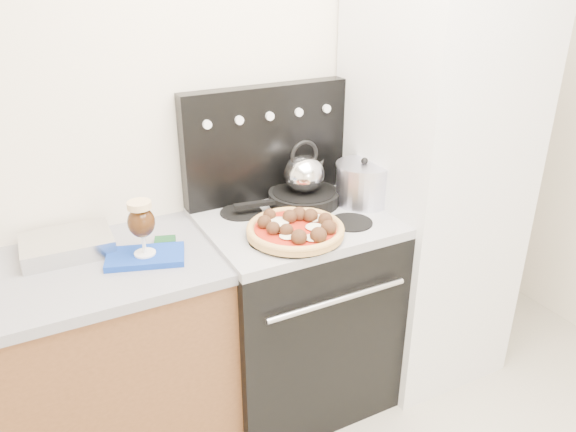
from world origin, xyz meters
TOP-DOWN VIEW (x-y plane):
  - room_shell at (0.00, 0.29)m, footprint 3.52×3.01m
  - base_cabinet at (-1.02, 1.20)m, footprint 1.45×0.60m
  - countertop at (-1.02, 1.20)m, footprint 1.48×0.63m
  - stove_body at (0.08, 1.18)m, footprint 0.76×0.65m
  - cooktop at (0.08, 1.18)m, footprint 0.76×0.65m
  - backguard at (0.08, 1.45)m, footprint 0.76×0.08m
  - fridge at (0.78, 1.15)m, footprint 0.64×0.68m
  - foil_sheet at (-0.80, 1.33)m, footprint 0.33×0.25m
  - oven_mitt at (-0.56, 1.15)m, footprint 0.32×0.24m
  - beer_glass at (-0.56, 1.15)m, footprint 0.12×0.12m
  - pizza_pan at (0.00, 1.02)m, footprint 0.40×0.40m
  - pizza at (0.00, 1.02)m, footprint 0.47×0.47m
  - skillet at (0.19, 1.29)m, footprint 0.36×0.36m
  - tea_kettle at (0.19, 1.29)m, footprint 0.21×0.21m
  - stock_pot at (0.42, 1.18)m, footprint 0.26×0.26m

SIDE VIEW (x-z plane):
  - base_cabinet at x=-1.02m, z-range 0.00..0.86m
  - stove_body at x=0.08m, z-range 0.00..0.88m
  - countertop at x=-1.02m, z-range 0.86..0.90m
  - cooktop at x=0.08m, z-range 0.88..0.92m
  - oven_mitt at x=-0.56m, z-range 0.90..0.92m
  - pizza_pan at x=0.00m, z-range 0.92..0.93m
  - foil_sheet at x=-0.80m, z-range 0.90..0.96m
  - skillet at x=0.19m, z-range 0.92..0.98m
  - fridge at x=0.78m, z-range 0.00..1.90m
  - pizza at x=0.00m, z-range 0.93..0.99m
  - stock_pot at x=0.42m, z-range 0.92..1.09m
  - beer_glass at x=-0.56m, z-range 0.92..1.14m
  - tea_kettle at x=0.19m, z-range 0.98..1.17m
  - backguard at x=0.08m, z-range 0.92..1.42m
  - room_shell at x=0.00m, z-range -0.01..2.51m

